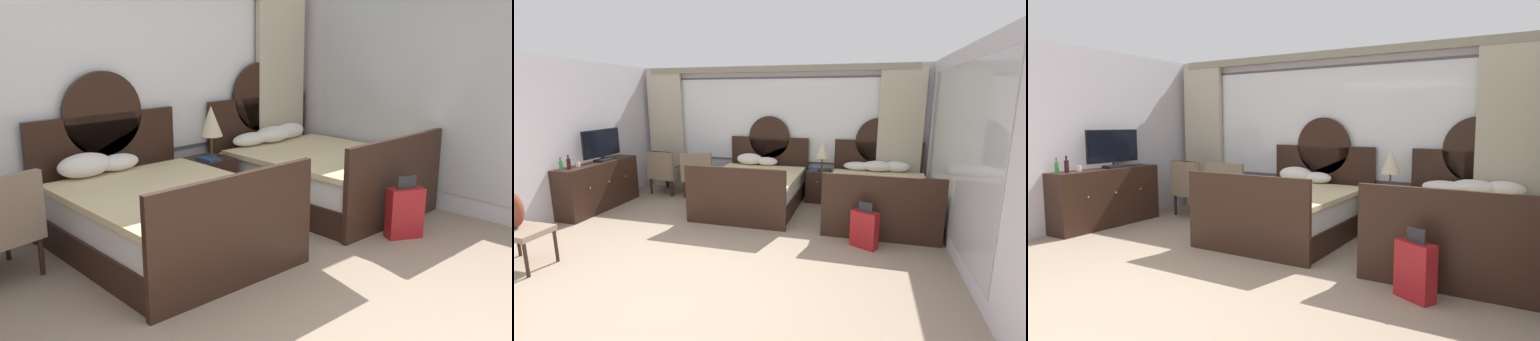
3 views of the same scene
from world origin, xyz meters
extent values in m
cube|color=silver|center=(0.00, 4.37, 1.35)|extent=(6.13, 0.07, 2.70)
cube|color=#575459|center=(0.00, 4.33, 1.57)|extent=(4.65, 0.02, 1.79)
cube|color=white|center=(0.00, 4.32, 1.57)|extent=(4.57, 0.02, 1.71)
cube|color=#C1B79E|center=(2.53, 4.23, 1.30)|extent=(0.83, 0.08, 2.60)
cube|color=silver|center=(3.10, 1.87, 1.35)|extent=(0.07, 4.93, 2.70)
cube|color=#B2B7BC|center=(3.06, 2.17, 1.35)|extent=(0.01, 3.45, 2.27)
cube|color=black|center=(-0.08, 3.18, 0.15)|extent=(1.61, 2.06, 0.30)
cube|color=white|center=(-0.08, 3.18, 0.45)|extent=(1.55, 1.96, 0.29)
cube|color=beige|center=(-0.08, 3.10, 0.62)|extent=(1.65, 1.86, 0.06)
cube|color=black|center=(-0.08, 4.24, 0.61)|extent=(1.69, 0.06, 1.22)
cylinder|color=black|center=(-0.08, 4.24, 1.22)|extent=(0.89, 0.06, 0.89)
cube|color=black|center=(-0.08, 2.12, 0.49)|extent=(1.69, 0.06, 0.97)
ellipsoid|color=white|center=(-0.44, 3.98, 0.77)|extent=(0.56, 0.32, 0.24)
ellipsoid|color=white|center=(-0.07, 4.00, 0.74)|extent=(0.45, 0.25, 0.17)
cube|color=black|center=(2.16, 3.18, 0.15)|extent=(1.61, 2.06, 0.30)
cube|color=white|center=(2.16, 3.18, 0.45)|extent=(1.55, 1.96, 0.29)
cube|color=beige|center=(2.16, 3.10, 0.62)|extent=(1.65, 1.86, 0.06)
cube|color=black|center=(2.16, 4.24, 0.61)|extent=(1.69, 0.06, 1.22)
cylinder|color=black|center=(2.16, 4.24, 1.22)|extent=(0.89, 0.06, 0.89)
cube|color=black|center=(2.16, 2.12, 0.49)|extent=(1.69, 0.06, 0.97)
ellipsoid|color=white|center=(1.79, 4.00, 0.73)|extent=(0.56, 0.25, 0.16)
ellipsoid|color=white|center=(2.14, 3.98, 0.76)|extent=(0.55, 0.31, 0.21)
ellipsoid|color=white|center=(2.50, 4.02, 0.75)|extent=(0.49, 0.24, 0.20)
cube|color=black|center=(1.04, 3.89, 0.31)|extent=(0.46, 0.46, 0.63)
sphere|color=tan|center=(1.04, 3.65, 0.45)|extent=(0.02, 0.02, 0.02)
cylinder|color=brown|center=(1.09, 3.92, 0.64)|extent=(0.14, 0.14, 0.02)
cylinder|color=brown|center=(1.09, 3.92, 0.76)|extent=(0.03, 0.03, 0.23)
cone|color=beige|center=(1.09, 3.92, 1.05)|extent=(0.27, 0.27, 0.35)
cube|color=navy|center=(0.96, 3.80, 0.64)|extent=(0.18, 0.26, 0.03)
cube|color=#84705B|center=(-1.41, 3.41, 0.69)|extent=(0.64, 0.20, 0.50)
cube|color=#84705B|center=(-1.17, 3.74, 0.52)|extent=(0.17, 0.58, 0.16)
cylinder|color=black|center=(-1.24, 4.00, 0.17)|extent=(0.04, 0.04, 0.34)
cylinder|color=black|center=(-1.14, 3.47, 0.17)|extent=(0.04, 0.04, 0.34)
cube|color=maroon|center=(1.94, 1.85, 0.26)|extent=(0.40, 0.31, 0.52)
cube|color=#232326|center=(1.94, 1.85, 0.59)|extent=(0.19, 0.11, 0.13)
cylinder|color=black|center=(1.82, 1.92, 0.03)|extent=(0.05, 0.04, 0.05)
cylinder|color=black|center=(2.07, 1.78, 0.03)|extent=(0.05, 0.04, 0.05)
camera|label=1|loc=(-2.82, -1.08, 2.08)|focal=39.07mm
camera|label=2|loc=(1.87, -2.87, 2.07)|focal=24.29mm
camera|label=3|loc=(2.82, -1.96, 1.56)|focal=30.36mm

